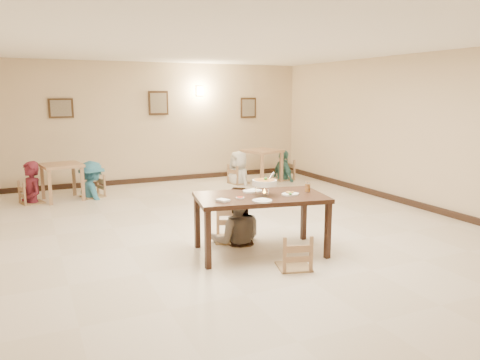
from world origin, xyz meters
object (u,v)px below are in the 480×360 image
chair_near (294,235)px  bg_chair_lr (92,176)px  bg_chair_ll (31,182)px  bg_diner_b (91,161)px  main_diner (237,187)px  bg_chair_rl (239,166)px  drink_glass (308,187)px  chair_far (231,207)px  bg_diner_a (29,161)px  bg_table_right (262,155)px  curry_warmer (265,183)px  bg_table_left (62,170)px  main_table (260,201)px  bg_diner_d (284,150)px  bg_diner_c (239,151)px  bg_chair_rr (284,161)px

chair_near → bg_chair_lr: 5.78m
bg_chair_ll → bg_diner_b: 1.27m
main_diner → bg_chair_rl: bearing=-94.0°
chair_near → drink_glass: size_ratio=5.91×
drink_glass → bg_chair_rl: size_ratio=0.17×
drink_glass → main_diner: bearing=140.4°
chair_far → bg_chair_lr: bearing=132.2°
main_diner → bg_diner_a: 4.97m
chair_far → drink_glass: chair_far is taller
bg_chair_rl → bg_diner_a: bg_diner_a is taller
main_diner → bg_table_right: size_ratio=1.64×
bg_chair_lr → bg_diner_b: 0.33m
curry_warmer → main_diner: bearing=102.9°
bg_diner_b → bg_table_left: bearing=76.3°
curry_warmer → bg_chair_rl: size_ratio=0.42×
main_table → bg_table_right: bearing=73.0°
bg_chair_rl → bg_diner_a: bearing=75.9°
drink_glass → bg_chair_lr: 5.44m
chair_near → bg_chair_rl: 5.88m
drink_glass → bg_diner_d: bg_diner_d is taller
bg_table_right → bg_diner_c: bg_diner_c is taller
bg_diner_a → bg_diner_d: (6.08, 0.18, -0.09)m
bg_chair_ll → bg_diner_c: bearing=-104.8°
curry_warmer → bg_table_right: 5.52m
chair_near → drink_glass: drink_glass is taller
chair_near → bg_diner_b: bg_diner_b is taller
bg_table_right → bg_chair_rr: bearing=1.7°
curry_warmer → bg_chair_ll: 5.60m
chair_far → bg_diner_c: 4.68m
bg_diner_d → bg_chair_rr: bearing=-26.9°
bg_diner_a → main_table: bearing=10.5°
chair_far → bg_diner_c: bg_diner_c is taller
main_diner → bg_chair_rl: (2.00, 4.31, -0.40)m
bg_chair_rl → bg_diner_d: (1.29, -0.01, 0.34)m
bg_chair_ll → bg_chair_rl: 4.79m
main_table → bg_diner_b: 5.08m
bg_chair_rl → bg_chair_rr: (1.29, -0.01, 0.05)m
chair_far → bg_diner_b: bearing=132.2°
bg_chair_rr → main_table: bearing=-32.6°
drink_glass → bg_diner_a: size_ratio=0.09×
bg_table_left → bg_chair_rl: bg_chair_rl is taller
chair_far → bg_diner_c: (2.04, 4.20, 0.29)m
bg_diner_a → chair_near: bearing=8.1°
chair_far → bg_diner_d: size_ratio=0.68×
bg_diner_d → main_diner: bearing=142.2°
main_table → chair_far: chair_far is taller
bg_table_left → bg_diner_b: 0.63m
main_table → bg_table_left: (-2.27, 4.75, -0.11)m
main_table → chair_far: size_ratio=1.82×
bg_chair_lr → bg_diner_d: (4.86, 0.10, 0.32)m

